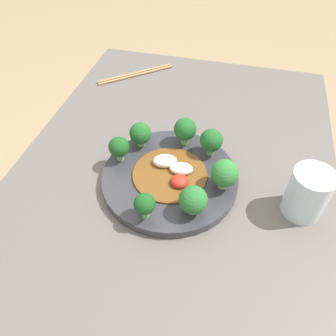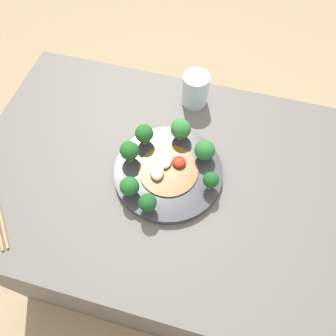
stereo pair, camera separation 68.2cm
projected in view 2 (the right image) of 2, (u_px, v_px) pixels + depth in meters
name	position (u px, v px, depth m)	size (l,w,h in m)	color
ground_plane	(170.00, 252.00, 1.56)	(8.00, 8.00, 0.00)	#9E8460
table	(171.00, 224.00, 1.23)	(1.12, 0.72, 0.76)	#5B5651
plate	(168.00, 174.00, 0.89)	(0.29, 0.29, 0.02)	#333338
broccoli_south	(148.00, 203.00, 0.79)	(0.05, 0.05, 0.06)	#89B76B
broccoli_west	(129.00, 151.00, 0.86)	(0.05, 0.05, 0.07)	#7AAD5B
broccoli_southwest	(130.00, 187.00, 0.82)	(0.05, 0.05, 0.06)	#89B76B
broccoli_northeast	(205.00, 150.00, 0.87)	(0.06, 0.06, 0.06)	#7AAD5B
broccoli_north	(181.00, 129.00, 0.90)	(0.06, 0.06, 0.07)	#89B76B
broccoli_northwest	(144.00, 134.00, 0.89)	(0.05, 0.05, 0.07)	#70A356
broccoli_east	(211.00, 180.00, 0.82)	(0.04, 0.04, 0.06)	#70A356
stirfry_center	(167.00, 169.00, 0.87)	(0.16, 0.16, 0.02)	brown
drinking_glass	(194.00, 89.00, 0.98)	(0.08, 0.08, 0.10)	silver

